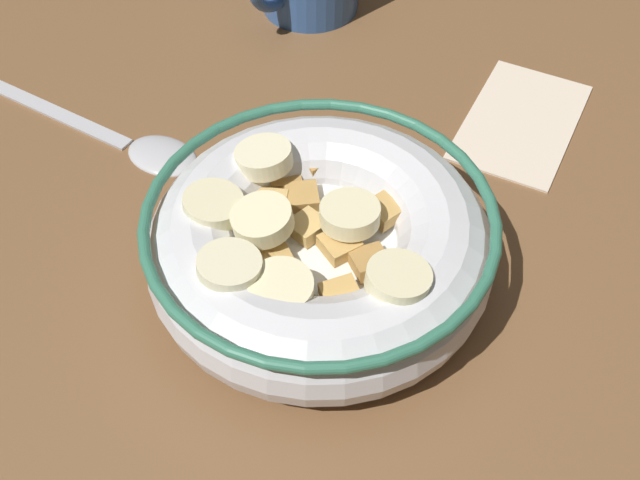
% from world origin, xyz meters
% --- Properties ---
extents(ground_plane, '(1.11, 1.11, 0.02)m').
position_xyz_m(ground_plane, '(0.00, 0.00, -0.01)').
color(ground_plane, brown).
extents(cereal_bowl, '(0.18, 0.18, 0.06)m').
position_xyz_m(cereal_bowl, '(0.00, -0.00, 0.03)').
color(cereal_bowl, silver).
rests_on(cereal_bowl, ground_plane).
extents(spoon, '(0.04, 0.17, 0.01)m').
position_xyz_m(spoon, '(-0.01, -0.16, 0.00)').
color(spoon, '#B7B7BC').
rests_on(spoon, ground_plane).
extents(folded_napkin, '(0.12, 0.08, 0.00)m').
position_xyz_m(folded_napkin, '(-0.18, 0.02, 0.00)').
color(folded_napkin, beige).
rests_on(folded_napkin, ground_plane).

